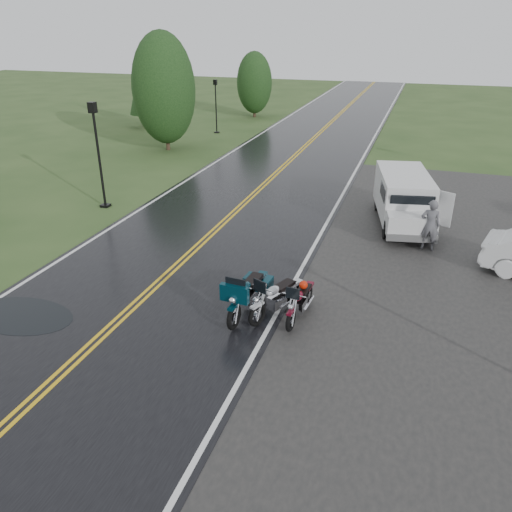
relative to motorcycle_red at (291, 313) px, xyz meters
The scene contains 12 objects.
ground 4.39m from the motorcycle_red, behind, with size 120.00×120.00×0.00m, color #2D471E.
road 10.90m from the motorcycle_red, 113.59° to the left, with size 8.00×100.00×0.04m, color black.
motorcycle_red is the anchor object (origin of this frame).
motorcycle_teal 1.41m from the motorcycle_red, 164.84° to the right, with size 0.84×2.32×1.37m, color #042631, non-canonical shape.
motorcycle_silver 0.86m from the motorcycle_red, behind, with size 0.76×2.09×1.23m, color #B9BBC2, non-canonical shape.
van_white 7.06m from the motorcycle_red, 75.79° to the left, with size 1.84×4.91×1.93m, color silver, non-canonical shape.
person_at_van 7.05m from the motorcycle_red, 63.59° to the left, with size 0.64×0.42×1.75m, color #545359.
lamp_post_near_left 11.95m from the motorcycle_red, 145.67° to the left, with size 0.37×0.37×4.31m, color black, non-canonical shape.
lamp_post_far_left 25.26m from the motorcycle_red, 116.52° to the left, with size 0.31×0.31×3.60m, color black, non-canonical shape.
tree_left_mid 20.91m from the motorcycle_red, 125.68° to the left, with size 3.68×3.68×5.75m, color #1E3D19, non-canonical shape.
tree_left_far 31.58m from the motorcycle_red, 110.07° to the left, with size 2.81×2.81×4.32m, color #1E3D19, non-canonical shape.
pine_left_far 28.85m from the motorcycle_red, 126.27° to the left, with size 2.53×2.53×5.27m, color #1E3D19, non-canonical shape.
Camera 1 is at (6.83, -10.19, 7.01)m, focal length 35.00 mm.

